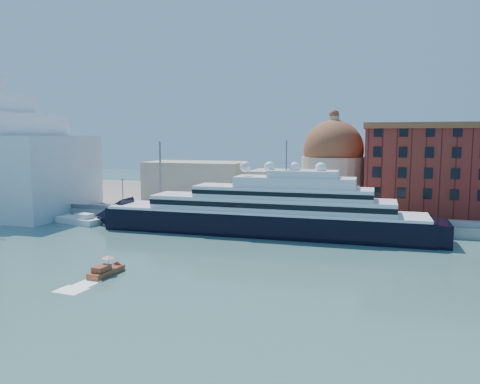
% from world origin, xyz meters
% --- Properties ---
extents(ground, '(400.00, 400.00, 0.00)m').
position_xyz_m(ground, '(0.00, 0.00, 0.00)').
color(ground, '#3D6A66').
rests_on(ground, ground).
extents(quay, '(180.00, 10.00, 2.50)m').
position_xyz_m(quay, '(0.00, 34.00, 1.25)').
color(quay, gray).
rests_on(quay, ground).
extents(land, '(260.00, 72.00, 2.00)m').
position_xyz_m(land, '(0.00, 75.00, 1.00)').
color(land, slate).
rests_on(land, ground).
extents(quay_fence, '(180.00, 0.10, 1.20)m').
position_xyz_m(quay_fence, '(0.00, 29.50, 3.10)').
color(quay_fence, slate).
rests_on(quay_fence, quay).
extents(superyacht, '(81.90, 11.35, 24.48)m').
position_xyz_m(superyacht, '(7.20, 23.00, 4.22)').
color(superyacht, black).
rests_on(superyacht, ground).
extents(service_barge, '(13.63, 7.46, 2.92)m').
position_xyz_m(service_barge, '(-37.36, 22.27, 0.84)').
color(service_barge, white).
rests_on(service_barge, ground).
extents(water_taxi, '(2.94, 6.97, 3.22)m').
position_xyz_m(water_taxi, '(-6.55, -14.80, 0.77)').
color(water_taxi, brown).
rests_on(water_taxi, ground).
extents(warehouse, '(43.00, 19.00, 23.25)m').
position_xyz_m(warehouse, '(52.00, 52.00, 13.79)').
color(warehouse, maroon).
rests_on(warehouse, land).
extents(church, '(66.00, 18.00, 25.50)m').
position_xyz_m(church, '(6.39, 57.72, 10.91)').
color(church, beige).
rests_on(church, land).
extents(lamp_posts, '(120.80, 2.40, 18.00)m').
position_xyz_m(lamp_posts, '(-12.67, 32.27, 9.84)').
color(lamp_posts, slate).
rests_on(lamp_posts, quay).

